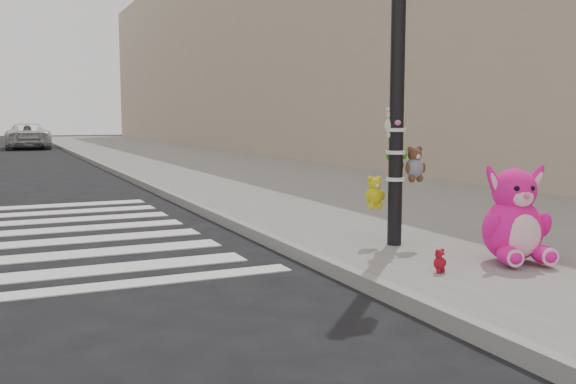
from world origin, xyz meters
name	(u,v)px	position (x,y,z in m)	size (l,w,h in m)	color
ground	(230,337)	(0.00, 0.00, 0.00)	(120.00, 120.00, 0.00)	black
sidewalk_near	(288,180)	(5.00, 10.00, 0.07)	(7.00, 80.00, 0.14)	slate
curb_edge	(148,186)	(1.55, 10.00, 0.07)	(0.12, 80.00, 0.15)	gray
bld_near	(309,35)	(10.50, 20.00, 5.00)	(5.00, 60.00, 10.00)	#B8A68C
signal_pole	(397,100)	(2.62, 1.82, 1.78)	(0.69, 0.50, 4.00)	black
pink_bunny	(515,222)	(3.19, 0.57, 0.55)	(0.76, 0.85, 0.99)	#FF1597
red_teddy	(440,261)	(2.23, 0.50, 0.25)	(0.15, 0.11, 0.22)	#A51020
car_white_near	(27,136)	(0.00, 31.99, 0.66)	(2.19, 4.75, 1.32)	silver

